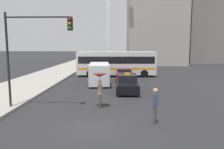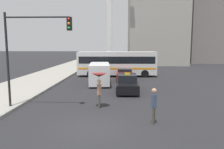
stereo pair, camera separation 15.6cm
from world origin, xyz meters
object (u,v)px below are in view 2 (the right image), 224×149
at_px(taxi, 127,84).
at_px(ambulance_van, 100,73).
at_px(city_bus, 117,63).
at_px(pedestrian_with_umbrella, 99,81).
at_px(traffic_light, 32,42).
at_px(monument_cross, 109,6).
at_px(pedestrian_man, 154,103).
at_px(sedan_red, 125,75).

distance_m(taxi, ambulance_van, 4.74).
xyz_separation_m(city_bus, pedestrian_with_umbrella, (-0.86, -15.04, -0.04)).
distance_m(traffic_light, monument_cross, 29.45).
relative_size(pedestrian_man, monument_cross, 0.09).
relative_size(city_bus, traffic_light, 1.70).
xyz_separation_m(pedestrian_with_umbrella, traffic_light, (-4.07, -0.40, 2.45)).
bearing_deg(sedan_red, city_bus, -73.76).
bearing_deg(pedestrian_with_umbrella, sedan_red, -6.55).
distance_m(ambulance_van, traffic_light, 10.25).
height_order(pedestrian_with_umbrella, traffic_light, traffic_light).
xyz_separation_m(pedestrian_with_umbrella, monument_cross, (-0.79, 27.99, 9.53)).
distance_m(sedan_red, traffic_light, 13.91).
xyz_separation_m(pedestrian_man, traffic_light, (-7.15, 2.39, 3.09)).
relative_size(ambulance_van, pedestrian_with_umbrella, 2.34).
bearing_deg(pedestrian_with_umbrella, taxi, -18.75).
xyz_separation_m(ambulance_van, pedestrian_man, (3.92, -11.64, -0.09)).
relative_size(sedan_red, pedestrian_with_umbrella, 2.05).
height_order(sedan_red, ambulance_van, ambulance_van).
height_order(pedestrian_with_umbrella, pedestrian_man, pedestrian_with_umbrella).
height_order(city_bus, pedestrian_man, city_bus).
distance_m(sedan_red, monument_cross, 19.65).
relative_size(pedestrian_with_umbrella, pedestrian_man, 1.20).
bearing_deg(ambulance_van, monument_cross, -95.00).
xyz_separation_m(traffic_light, monument_cross, (3.28, 28.40, 7.08)).
bearing_deg(taxi, pedestrian_with_umbrella, 68.87).
bearing_deg(traffic_light, ambulance_van, 70.71).
xyz_separation_m(pedestrian_man, monument_cross, (-3.87, 30.79, 10.17)).
relative_size(sedan_red, pedestrian_man, 2.47).
distance_m(taxi, traffic_light, 8.84).
bearing_deg(city_bus, monument_cross, -173.83).
relative_size(ambulance_van, city_bus, 0.51).
bearing_deg(city_bus, pedestrian_with_umbrella, -4.34).
xyz_separation_m(ambulance_van, city_bus, (1.69, 6.20, 0.60)).
xyz_separation_m(taxi, city_bus, (-1.09, 10.00, 1.10)).
height_order(city_bus, traffic_light, traffic_light).
xyz_separation_m(city_bus, traffic_light, (-4.93, -15.45, 2.41)).
bearing_deg(ambulance_van, city_bus, -110.15).
height_order(city_bus, pedestrian_with_umbrella, city_bus).
height_order(city_bus, monument_cross, monument_cross).
bearing_deg(pedestrian_with_umbrella, traffic_light, 98.04).
bearing_deg(taxi, monument_cross, -83.19).
relative_size(taxi, monument_cross, 0.21).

